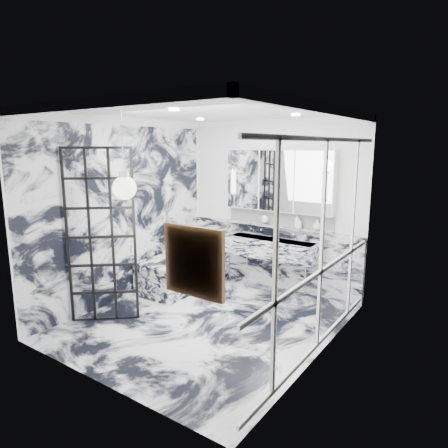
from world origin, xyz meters
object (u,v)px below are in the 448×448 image
Objects in this scene: trough_sink at (272,248)px; mirror_cabinet at (278,181)px; bathtub at (184,271)px; crittall_door at (101,237)px.

trough_sink is 0.84× the size of mirror_cabinet.
mirror_cabinet is 2.20m from bathtub.
mirror_cabinet is at bearing 90.00° from trough_sink.
crittall_door reaches higher than trough_sink.
crittall_door reaches higher than mirror_cabinet.
bathtub is at bearing 48.09° from crittall_door.
crittall_door is 1.89m from bathtub.
trough_sink is 1.55m from bathtub.
trough_sink is at bearing -90.00° from mirror_cabinet.
crittall_door is at bearing -91.10° from bathtub.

